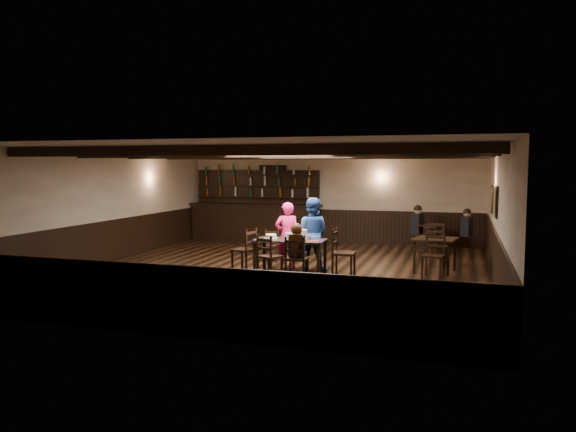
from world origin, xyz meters
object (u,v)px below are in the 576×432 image
(cake, at_px, (271,237))
(bar_counter, at_px, (255,217))
(man_blue, at_px, (312,234))
(dining_table, at_px, (290,243))
(chair_near_right, at_px, (296,255))
(woman_pink, at_px, (287,235))
(chair_near_left, at_px, (267,253))

(cake, bearing_deg, bar_counter, 114.41)
(man_blue, bearing_deg, dining_table, 64.62)
(dining_table, height_order, cake, cake)
(dining_table, distance_m, bar_counter, 5.61)
(dining_table, xyz_separation_m, cake, (-0.45, 0.03, 0.13))
(man_blue, height_order, bar_counter, bar_counter)
(dining_table, bearing_deg, chair_near_right, -65.41)
(man_blue, distance_m, cake, 0.97)
(woman_pink, height_order, man_blue, man_blue)
(chair_near_right, bearing_deg, chair_near_left, 167.78)
(dining_table, distance_m, woman_pink, 0.62)
(chair_near_right, height_order, man_blue, man_blue)
(chair_near_left, height_order, man_blue, man_blue)
(man_blue, height_order, cake, man_blue)
(dining_table, xyz_separation_m, bar_counter, (-2.67, 4.93, 0.06))
(cake, relative_size, bar_counter, 0.07)
(bar_counter, bearing_deg, woman_pink, -60.90)
(chair_near_left, relative_size, woman_pink, 0.60)
(chair_near_left, bearing_deg, chair_near_right, -12.22)
(chair_near_left, relative_size, bar_counter, 0.22)
(dining_table, relative_size, woman_pink, 1.01)
(chair_near_left, relative_size, chair_near_right, 0.99)
(dining_table, height_order, woman_pink, woman_pink)
(dining_table, bearing_deg, cake, 175.70)
(dining_table, height_order, man_blue, man_blue)
(dining_table, distance_m, man_blue, 0.72)
(bar_counter, bearing_deg, chair_near_right, -62.04)
(dining_table, bearing_deg, man_blue, 63.69)
(chair_near_left, relative_size, man_blue, 0.56)
(man_blue, bearing_deg, bar_counter, -54.31)
(chair_near_left, bearing_deg, woman_pink, 87.79)
(dining_table, distance_m, chair_near_left, 0.73)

